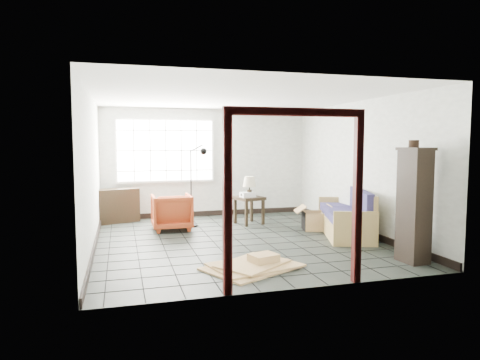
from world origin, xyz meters
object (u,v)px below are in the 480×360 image
object	(u,v)px
futon_sofa	(348,218)
armchair	(172,210)
side_table	(249,201)
tall_shelf	(414,204)

from	to	relation	value
futon_sofa	armchair	world-z (taller)	futon_sofa
futon_sofa	side_table	size ratio (longest dim) A/B	3.14
armchair	tall_shelf	xyz separation A→B (m)	(3.19, -3.39, 0.47)
futon_sofa	side_table	xyz separation A→B (m)	(-1.54, 1.56, 0.17)
tall_shelf	side_table	bearing A→B (deg)	109.23
armchair	tall_shelf	bearing A→B (deg)	133.24
futon_sofa	armchair	distance (m)	3.54
futon_sofa	tall_shelf	bearing A→B (deg)	-72.90
futon_sofa	side_table	distance (m)	2.20
armchair	side_table	distance (m)	1.72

